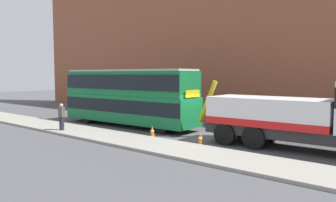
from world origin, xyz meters
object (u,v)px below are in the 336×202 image
Objects in this scene: double_decker_bus at (128,95)px; pedestrian_onlooker at (62,117)px; recovery_tow_truck at (307,115)px; traffic_cone_midway at (200,139)px; traffic_cone_near_bus at (152,132)px.

double_decker_bus is 6.50× the size of pedestrian_onlooker.
recovery_tow_truck is 14.15× the size of traffic_cone_midway.
recovery_tow_truck reaches higher than pedestrian_onlooker.
recovery_tow_truck is 14.15× the size of traffic_cone_near_bus.
recovery_tow_truck is at bearing 24.91° from traffic_cone_midway.
double_decker_bus is 8.20m from traffic_cone_midway.
pedestrian_onlooker is 2.38× the size of traffic_cone_midway.
traffic_cone_midway is at bearing -157.19° from recovery_tow_truck.
traffic_cone_midway is (9.06, 2.41, -0.64)m from pedestrian_onlooker.
recovery_tow_truck is at bearing 15.02° from traffic_cone_near_bus.
recovery_tow_truck is 0.92× the size of double_decker_bus.
recovery_tow_truck is 14.49m from pedestrian_onlooker.
pedestrian_onlooker is 6.19m from traffic_cone_near_bus.
recovery_tow_truck is 8.47m from traffic_cone_near_bus.
traffic_cone_near_bus is at bearing -7.20° from pedestrian_onlooker.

